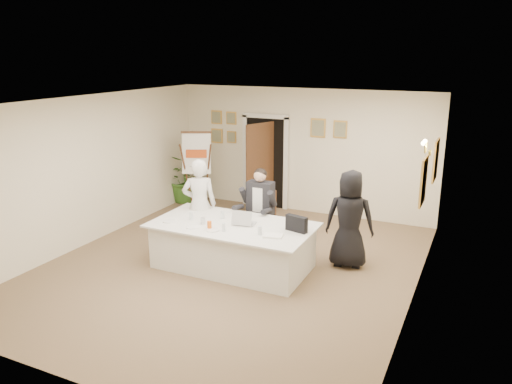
{
  "coord_description": "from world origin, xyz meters",
  "views": [
    {
      "loc": [
        3.76,
        -6.96,
        3.55
      ],
      "look_at": [
        0.2,
        0.6,
        1.2
      ],
      "focal_mm": 35.0,
      "sensor_mm": 36.0,
      "label": 1
    }
  ],
  "objects_px": {
    "seated_man": "(259,208)",
    "laptop_bag": "(297,224)",
    "oj_glass": "(209,225)",
    "standing_woman": "(350,219)",
    "steel_jug": "(203,221)",
    "flip_chart": "(198,176)",
    "standing_man": "(199,205)",
    "conference_table": "(233,245)",
    "paper_stack": "(273,236)",
    "potted_palm": "(186,178)",
    "laptop": "(245,216)"
  },
  "relations": [
    {
      "from": "potted_palm",
      "to": "steel_jug",
      "type": "height_order",
      "value": "potted_palm"
    },
    {
      "from": "flip_chart",
      "to": "laptop",
      "type": "height_order",
      "value": "flip_chart"
    },
    {
      "from": "laptop_bag",
      "to": "steel_jug",
      "type": "bearing_deg",
      "value": -153.72
    },
    {
      "from": "conference_table",
      "to": "laptop_bag",
      "type": "relative_size",
      "value": 7.29
    },
    {
      "from": "flip_chart",
      "to": "standing_man",
      "type": "distance_m",
      "value": 2.24
    },
    {
      "from": "seated_man",
      "to": "oj_glass",
      "type": "relative_size",
      "value": 11.76
    },
    {
      "from": "laptop_bag",
      "to": "seated_man",
      "type": "bearing_deg",
      "value": 153.86
    },
    {
      "from": "seated_man",
      "to": "standing_man",
      "type": "distance_m",
      "value": 1.1
    },
    {
      "from": "paper_stack",
      "to": "flip_chart",
      "type": "bearing_deg",
      "value": 138.62
    },
    {
      "from": "standing_man",
      "to": "laptop",
      "type": "distance_m",
      "value": 1.19
    },
    {
      "from": "standing_man",
      "to": "potted_palm",
      "type": "relative_size",
      "value": 1.43
    },
    {
      "from": "potted_palm",
      "to": "steel_jug",
      "type": "xyz_separation_m",
      "value": [
        2.4,
        -3.18,
        0.23
      ]
    },
    {
      "from": "standing_woman",
      "to": "potted_palm",
      "type": "relative_size",
      "value": 1.41
    },
    {
      "from": "seated_man",
      "to": "flip_chart",
      "type": "bearing_deg",
      "value": 139.95
    },
    {
      "from": "standing_man",
      "to": "potted_palm",
      "type": "xyz_separation_m",
      "value": [
        -1.9,
        2.47,
        -0.26
      ]
    },
    {
      "from": "standing_woman",
      "to": "laptop",
      "type": "distance_m",
      "value": 1.76
    },
    {
      "from": "seated_man",
      "to": "conference_table",
      "type": "bearing_deg",
      "value": -98.75
    },
    {
      "from": "conference_table",
      "to": "paper_stack",
      "type": "bearing_deg",
      "value": -16.47
    },
    {
      "from": "seated_man",
      "to": "laptop_bag",
      "type": "height_order",
      "value": "seated_man"
    },
    {
      "from": "conference_table",
      "to": "potted_palm",
      "type": "bearing_deg",
      "value": 133.78
    },
    {
      "from": "laptop_bag",
      "to": "laptop",
      "type": "bearing_deg",
      "value": -164.59
    },
    {
      "from": "flip_chart",
      "to": "paper_stack",
      "type": "height_order",
      "value": "flip_chart"
    },
    {
      "from": "conference_table",
      "to": "steel_jug",
      "type": "bearing_deg",
      "value": -155.1
    },
    {
      "from": "flip_chart",
      "to": "standing_woman",
      "type": "bearing_deg",
      "value": -20.9
    },
    {
      "from": "flip_chart",
      "to": "seated_man",
      "type": "bearing_deg",
      "value": -31.99
    },
    {
      "from": "conference_table",
      "to": "steel_jug",
      "type": "distance_m",
      "value": 0.66
    },
    {
      "from": "conference_table",
      "to": "seated_man",
      "type": "relative_size",
      "value": 1.78
    },
    {
      "from": "flip_chart",
      "to": "laptop_bag",
      "type": "xyz_separation_m",
      "value": [
        3.24,
        -2.26,
        0.06
      ]
    },
    {
      "from": "standing_man",
      "to": "laptop",
      "type": "height_order",
      "value": "standing_man"
    },
    {
      "from": "oj_glass",
      "to": "laptop",
      "type": "bearing_deg",
      "value": 48.64
    },
    {
      "from": "standing_man",
      "to": "laptop_bag",
      "type": "distance_m",
      "value": 2.07
    },
    {
      "from": "standing_man",
      "to": "paper_stack",
      "type": "xyz_separation_m",
      "value": [
        1.79,
        -0.74,
        -0.06
      ]
    },
    {
      "from": "flip_chart",
      "to": "laptop_bag",
      "type": "relative_size",
      "value": 4.93
    },
    {
      "from": "potted_palm",
      "to": "paper_stack",
      "type": "relative_size",
      "value": 3.94
    },
    {
      "from": "laptop",
      "to": "laptop_bag",
      "type": "distance_m",
      "value": 0.91
    },
    {
      "from": "potted_palm",
      "to": "laptop_bag",
      "type": "bearing_deg",
      "value": -35.81
    },
    {
      "from": "seated_man",
      "to": "flip_chart",
      "type": "relative_size",
      "value": 0.83
    },
    {
      "from": "standing_woman",
      "to": "laptop",
      "type": "height_order",
      "value": "standing_woman"
    },
    {
      "from": "standing_woman",
      "to": "laptop_bag",
      "type": "relative_size",
      "value": 4.52
    },
    {
      "from": "paper_stack",
      "to": "oj_glass",
      "type": "relative_size",
      "value": 2.34
    },
    {
      "from": "laptop_bag",
      "to": "steel_jug",
      "type": "height_order",
      "value": "laptop_bag"
    },
    {
      "from": "oj_glass",
      "to": "laptop_bag",
      "type": "bearing_deg",
      "value": 20.51
    },
    {
      "from": "seated_man",
      "to": "flip_chart",
      "type": "distance_m",
      "value": 2.55
    },
    {
      "from": "steel_jug",
      "to": "potted_palm",
      "type": "bearing_deg",
      "value": 127.01
    },
    {
      "from": "seated_man",
      "to": "standing_man",
      "type": "xyz_separation_m",
      "value": [
        -0.96,
        -0.54,
        0.09
      ]
    },
    {
      "from": "seated_man",
      "to": "oj_glass",
      "type": "bearing_deg",
      "value": -107.94
    },
    {
      "from": "standing_man",
      "to": "standing_woman",
      "type": "relative_size",
      "value": 1.02
    },
    {
      "from": "standing_woman",
      "to": "steel_jug",
      "type": "height_order",
      "value": "standing_woman"
    },
    {
      "from": "paper_stack",
      "to": "steel_jug",
      "type": "bearing_deg",
      "value": 178.21
    },
    {
      "from": "standing_woman",
      "to": "laptop",
      "type": "bearing_deg",
      "value": 17.28
    }
  ]
}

